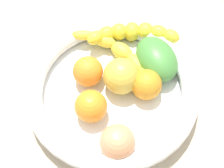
# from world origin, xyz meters

# --- Properties ---
(kitchen_counter) EXTENTS (1.20, 1.20, 0.03)m
(kitchen_counter) POSITION_xyz_m (0.00, 0.00, 0.01)
(kitchen_counter) COLOR #B9AA93
(kitchen_counter) RESTS_ON ground
(fruit_bowl) EXTENTS (0.36, 0.36, 0.05)m
(fruit_bowl) POSITION_xyz_m (0.00, 0.00, 0.06)
(fruit_bowl) COLOR white
(fruit_bowl) RESTS_ON kitchen_counter
(banana_draped_left) EXTENTS (0.18, 0.16, 0.04)m
(banana_draped_left) POSITION_xyz_m (-0.01, -0.08, 0.07)
(banana_draped_left) COLOR yellow
(banana_draped_left) RESTS_ON fruit_bowl
(banana_draped_right) EXTENTS (0.22, 0.08, 0.05)m
(banana_draped_right) POSITION_xyz_m (-0.04, -0.14, 0.08)
(banana_draped_right) COLOR yellow
(banana_draped_right) RESTS_ON fruit_bowl
(orange_front) EXTENTS (0.06, 0.06, 0.06)m
(orange_front) POSITION_xyz_m (0.04, 0.05, 0.08)
(orange_front) COLOR orange
(orange_front) RESTS_ON fruit_bowl
(orange_mid_left) EXTENTS (0.06, 0.06, 0.06)m
(orange_mid_left) POSITION_xyz_m (-0.07, -0.00, 0.08)
(orange_mid_left) COLOR orange
(orange_mid_left) RESTS_ON fruit_bowl
(orange_mid_right) EXTENTS (0.06, 0.06, 0.06)m
(orange_mid_right) POSITION_xyz_m (0.05, -0.03, 0.08)
(orange_mid_right) COLOR orange
(orange_mid_right) RESTS_ON fruit_bowl
(apple_yellow) EXTENTS (0.08, 0.08, 0.08)m
(apple_yellow) POSITION_xyz_m (-0.02, -0.01, 0.09)
(apple_yellow) COLOR gold
(apple_yellow) RESTS_ON fruit_bowl
(mango_green) EXTENTS (0.12, 0.14, 0.06)m
(mango_green) POSITION_xyz_m (-0.09, -0.06, 0.08)
(mango_green) COLOR #468E3E
(mango_green) RESTS_ON fruit_bowl
(peach_blush) EXTENTS (0.07, 0.07, 0.07)m
(peach_blush) POSITION_xyz_m (-0.01, 0.12, 0.08)
(peach_blush) COLOR #E99A6A
(peach_blush) RESTS_ON fruit_bowl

